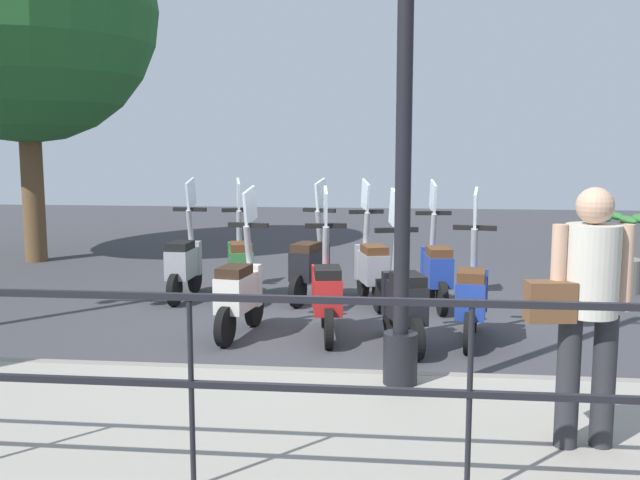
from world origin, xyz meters
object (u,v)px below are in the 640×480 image
Objects in this scene: scooter_far_0 at (436,268)px; scooter_near_3 at (240,290)px; lamp_post_near at (403,158)px; scooter_near_2 at (327,292)px; scooter_far_1 at (371,266)px; potted_palm at (619,259)px; scooter_near_1 at (403,299)px; scooter_far_3 at (241,263)px; scooter_far_2 at (311,263)px; tree_large at (23,10)px; pedestrian_with_bag at (587,298)px; scooter_far_4 at (184,262)px; scooter_near_0 at (472,295)px.

scooter_near_3 is at bearing 118.72° from scooter_far_0.
scooter_near_2 is at bearing 22.60° from lamp_post_near.
scooter_far_1 is at bearing -30.23° from scooter_near_3.
scooter_near_1 is at bearing 135.38° from potted_palm.
scooter_far_2 is at bearing -100.82° from scooter_far_3.
scooter_near_1 is 1.00× the size of scooter_near_2.
scooter_far_0 is (-2.76, -6.54, -3.64)m from tree_large.
pedestrian_with_bag is 5.89m from scooter_far_4.
scooter_near_2 is (0.02, 1.46, 0.00)m from scooter_near_0.
scooter_near_2 is 2.05m from scooter_far_3.
scooter_near_2 and scooter_far_3 have the same top height.
tree_large is (7.04, 7.17, 3.04)m from pedestrian_with_bag.
scooter_far_2 is (1.98, 1.14, 0.00)m from scooter_near_1.
lamp_post_near is 2.56× the size of scooter_far_4.
pedestrian_with_bag is 1.03× the size of scooter_near_1.
scooter_far_4 is (0.16, 3.18, 0.00)m from scooter_far_0.
lamp_post_near is 2.56× the size of scooter_near_2.
potted_palm is at bearing -78.08° from scooter_far_4.
tree_large is 5.93× the size of potted_palm.
pedestrian_with_bag is 4.64m from scooter_far_1.
scooter_near_0 is 1.00× the size of scooter_far_1.
scooter_far_4 is (4.44, 3.81, -0.60)m from pedestrian_with_bag.
scooter_near_2 is at bearing 97.94° from scooter_near_0.
scooter_far_2 is (-2.53, -4.98, -3.64)m from tree_large.
scooter_near_0 is at bearing -84.99° from scooter_near_1.
lamp_post_near is 2.37m from scooter_near_2.
scooter_near_0 is at bearing -136.64° from scooter_far_3.
scooter_near_0 is (-4.25, -6.80, -3.64)m from tree_large.
scooter_near_2 is 1.00× the size of scooter_far_4.
scooter_near_0 is 1.00× the size of scooter_far_2.
tree_large is 7.16m from scooter_near_3.
lamp_post_near is at bearing 164.94° from scooter_far_0.
tree_large is at bearing 60.07° from scooter_far_0.
scooter_near_0 is (1.75, -0.72, -1.40)m from lamp_post_near.
scooter_far_0 is (-1.20, 2.50, 0.04)m from potted_palm.
scooter_far_1 is at bearing -90.07° from scooter_far_4.
scooter_near_0 is at bearing -98.97° from scooter_near_2.
lamp_post_near reaches higher than scooter_near_3.
pedestrian_with_bag reaches higher than scooter_near_1.
potted_palm is at bearing -62.13° from scooter_near_2.
scooter_near_1 and scooter_far_0 have the same top height.
scooter_far_0 is (1.76, -0.42, 0.00)m from scooter_near_1.
scooter_far_2 is at bearing 18.29° from pedestrian_with_bag.
tree_large reaches higher than scooter_far_4.
pedestrian_with_bag is at bearing -134.48° from tree_large.
potted_palm is 5.05m from scooter_far_3.
tree_large reaches higher than scooter_far_2.
scooter_far_3 is at bearing 27.11° from pedestrian_with_bag.
scooter_near_2 is at bearing 125.90° from potted_palm.
scooter_far_1 is at bearing 42.51° from scooter_near_0.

